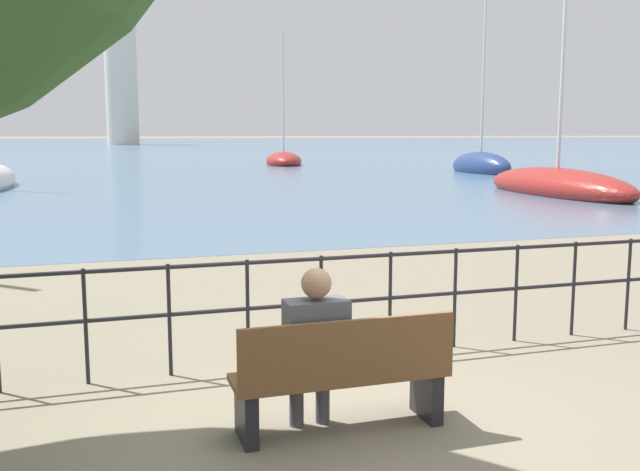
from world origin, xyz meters
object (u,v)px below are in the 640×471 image
Objects in this scene: seated_person_left at (315,342)px; sailboat_5 at (557,186)px; sailboat_1 at (284,161)px; harbor_lighthouse at (121,75)px; park_bench at (343,377)px; sailboat_2 at (481,166)px.

seated_person_left is 0.13× the size of sailboat_5.
harbor_lighthouse is at bearing 103.20° from sailboat_1.
sailboat_5 is 0.33× the size of harbor_lighthouse.
park_bench is 1.31× the size of seated_person_left.
park_bench is 138.19m from harbor_lighthouse.
seated_person_left is at bearing -95.53° from sailboat_1.
seated_person_left is at bearing -127.26° from sailboat_5.
sailboat_2 is 14.25m from sailboat_5.
park_bench is 45.33m from sailboat_1.
seated_person_left is 36.42m from sailboat_2.
harbor_lighthouse is (-15.03, 106.65, 12.69)m from sailboat_2.
park_bench is at bearing -120.43° from sailboat_2.
harbor_lighthouse reaches higher than sailboat_5.
seated_person_left is at bearing -91.82° from harbor_lighthouse.
sailboat_2 is (19.39, 30.82, -0.30)m from seated_person_left.
harbor_lighthouse is at bearing 97.94° from sailboat_5.
sailboat_2 is (8.07, -13.04, 0.08)m from sailboat_1.
sailboat_2 reaches higher than sailboat_5.
sailboat_1 is at bearing -85.74° from harbor_lighthouse.
park_bench is 0.17× the size of sailboat_1.
seated_person_left is 138.10m from harbor_lighthouse.
sailboat_5 is at bearing -107.76° from sailboat_2.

